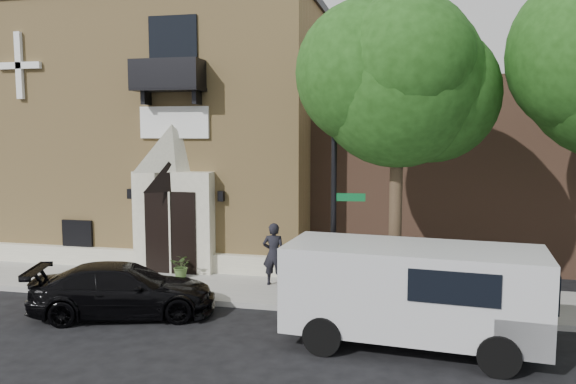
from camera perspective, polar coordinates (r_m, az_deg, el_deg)
name	(u,v)px	position (r m, az deg, el deg)	size (l,w,h in m)	color
ground	(167,303)	(15.79, -12.15, -10.96)	(120.00, 120.00, 0.00)	black
sidewalk	(221,287)	(16.74, -6.82, -9.61)	(42.00, 3.00, 0.15)	gray
church	(180,131)	(23.58, -10.90, 6.10)	(12.20, 11.01, 9.30)	tan
neighbour_building	(567,170)	(23.39, 26.46, 2.05)	(18.00, 8.00, 6.40)	brown
street_tree_left	(399,79)	(14.08, 11.23, 11.16)	(4.97, 4.38, 7.77)	#38281C
black_sedan	(124,290)	(14.85, -16.30, -9.53)	(1.84, 4.53, 1.31)	black
cargo_van	(422,292)	(12.41, 13.46, -9.84)	(5.56, 2.66, 2.19)	#BBBCBF
street_sign	(334,200)	(14.24, 4.74, -0.78)	(0.88, 0.87, 5.45)	black
fire_hydrant	(369,293)	(14.62, 8.26, -10.14)	(0.43, 0.35, 0.76)	maroon
dumpster	(378,278)	(15.13, 9.12, -8.66)	(1.86, 1.08, 1.21)	#0F3A1B
planter	(182,266)	(17.64, -10.75, -7.38)	(0.66, 0.57, 0.73)	#3D5728
pedestrian_near	(274,254)	(16.42, -1.46, -6.31)	(0.67, 0.44, 1.83)	black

